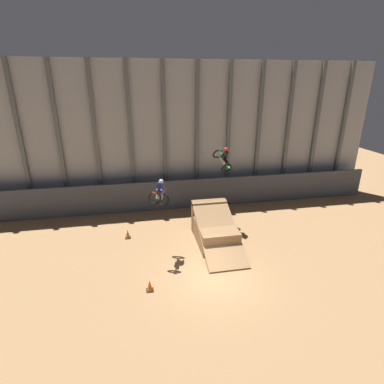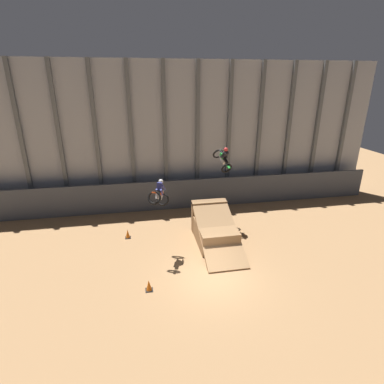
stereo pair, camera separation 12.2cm
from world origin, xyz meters
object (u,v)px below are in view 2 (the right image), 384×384
Objects in this scene: dirt_ramp at (214,229)px; traffic_cone_near_ramp at (128,234)px; rider_bike_right_air at (223,158)px; rider_bike_left_air at (159,194)px; traffic_cone_arena_edge at (149,285)px.

dirt_ramp is 8.79× the size of traffic_cone_near_ramp.
dirt_ramp is at bearing -13.62° from traffic_cone_near_ramp.
traffic_cone_near_ramp is (-6.36, -0.53, -4.57)m from rider_bike_right_air.
rider_bike_left_air is at bearing -51.11° from traffic_cone_near_ramp.
traffic_cone_near_ramp is 1.00× the size of traffic_cone_arena_edge.
traffic_cone_arena_edge is (-0.88, -3.03, -3.51)m from rider_bike_left_air.
traffic_cone_near_ramp is at bearing 166.38° from dirt_ramp.
rider_bike_left_air is 3.15× the size of traffic_cone_arena_edge.
traffic_cone_arena_edge is (-4.31, -4.15, -0.49)m from dirt_ramp.
rider_bike_left_air is 0.97× the size of rider_bike_right_air.
rider_bike_right_air is (0.97, 1.83, 4.08)m from dirt_ramp.
traffic_cone_near_ramp is at bearing 172.63° from rider_bike_right_air.
traffic_cone_arena_edge is at bearing -78.77° from traffic_cone_near_ramp.
dirt_ramp is at bearing 43.97° from traffic_cone_arena_edge.
traffic_cone_arena_edge is (1.08, -5.46, 0.00)m from traffic_cone_near_ramp.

